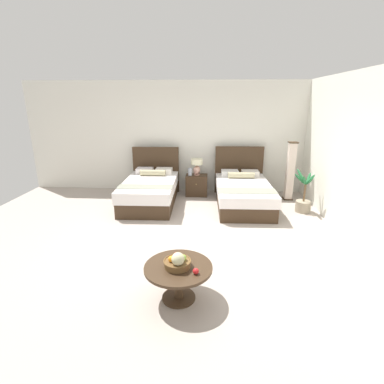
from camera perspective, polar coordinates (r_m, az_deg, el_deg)
ground_plane at (r=5.26m, az=-0.28°, el=-9.57°), size 9.23×9.87×0.02m
wall_back at (r=7.87m, az=1.34°, el=10.62°), size 9.23×0.12×2.88m
wall_side_right at (r=5.72m, az=29.57°, el=5.74°), size 0.12×5.47×2.88m
bed_near_window at (r=7.05m, az=-8.14°, el=0.36°), size 1.26×2.10×1.22m
bed_near_corner at (r=6.96m, az=9.91°, el=-0.09°), size 1.29×2.17×1.25m
nightstand at (r=7.59m, az=0.91°, el=1.36°), size 0.56×0.43×0.54m
table_lamp at (r=7.48m, az=0.94°, el=5.32°), size 0.30×0.30×0.42m
vase at (r=7.47m, az=-0.37°, el=3.99°), size 0.10×0.10×0.19m
coffee_table at (r=3.71m, az=-2.69°, el=-15.76°), size 0.84×0.84×0.46m
fruit_bowl at (r=3.59m, az=-2.87°, el=-13.47°), size 0.34×0.34×0.23m
loose_apple at (r=3.49m, az=0.75°, el=-15.26°), size 0.07×0.07×0.07m
floor_lamp_corner at (r=7.55m, az=18.70°, el=3.84°), size 0.22×0.22×1.44m
potted_palm at (r=6.92m, az=21.00°, el=-1.59°), size 0.46×0.47×0.96m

